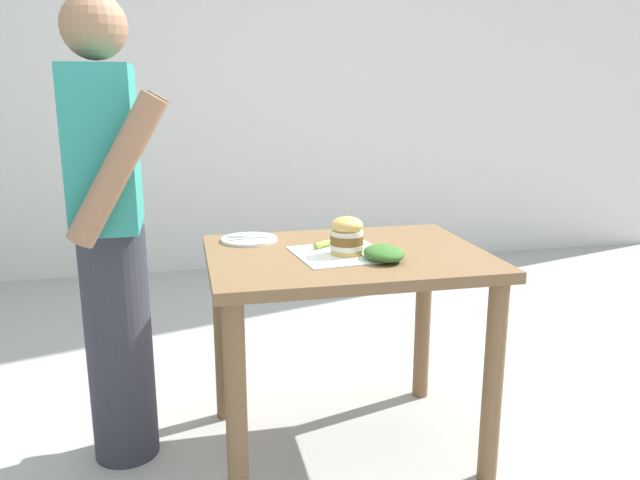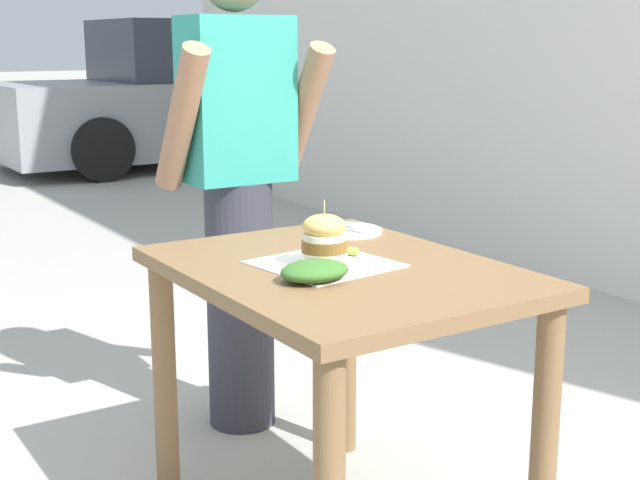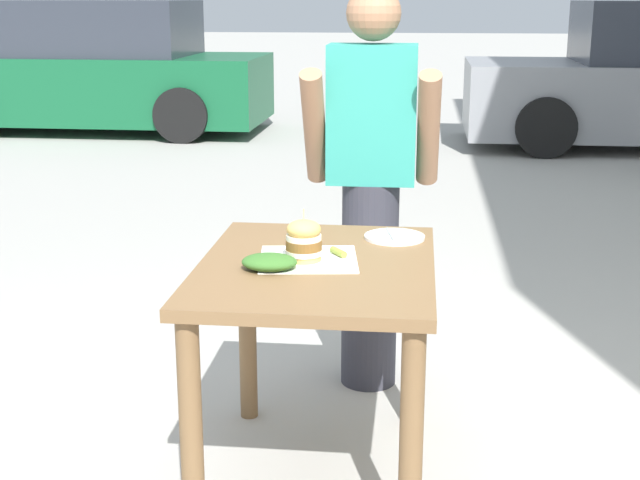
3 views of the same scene
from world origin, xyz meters
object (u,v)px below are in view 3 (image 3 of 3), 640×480
pickle_spear (338,252)px  diner_across_table (371,185)px  side_salad (269,262)px  sandwich (304,240)px  side_plate_with_forks (395,237)px  patio_table (317,304)px  parked_car_mid_block (99,73)px

pickle_spear → diner_across_table: bearing=84.9°
pickle_spear → diner_across_table: size_ratio=0.05×
diner_across_table → side_salad: bearing=-106.4°
sandwich → side_plate_with_forks: sandwich is taller
pickle_spear → side_salad: side_salad is taller
patio_table → side_salad: (-0.14, -0.10, 0.17)m
side_plate_with_forks → diner_across_table: diner_across_table is taller
pickle_spear → side_salad: (-0.21, -0.17, 0.01)m
patio_table → side_salad: side_salad is taller
patio_table → pickle_spear: size_ratio=13.06×
side_salad → parked_car_mid_block: 8.91m
diner_across_table → pickle_spear: bearing=-95.1°
side_salad → pickle_spear: bearing=39.9°
sandwich → pickle_spear: size_ratio=2.25×
pickle_spear → parked_car_mid_block: bearing=114.9°
patio_table → parked_car_mid_block: bearing=114.3°
pickle_spear → sandwich: bearing=-148.9°
pickle_spear → diner_across_table: diner_across_table is taller
side_plate_with_forks → pickle_spear: bearing=-125.5°
sandwich → pickle_spear: sandwich is taller
side_plate_with_forks → diner_across_table: bearing=102.8°
diner_across_table → side_plate_with_forks: bearing=-77.2°
patio_table → sandwich: sandwich is taller
side_plate_with_forks → side_salad: (-0.39, -0.43, 0.02)m
side_salad → diner_across_table: 0.97m
patio_table → pickle_spear: pickle_spear is taller
side_salad → parked_car_mid_block: parked_car_mid_block is taller
pickle_spear → side_plate_with_forks: 0.31m
pickle_spear → diner_across_table: (0.07, 0.76, 0.07)m
sandwich → side_salad: size_ratio=0.97×
pickle_spear → side_salad: 0.27m
pickle_spear → side_plate_with_forks: bearing=54.5°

